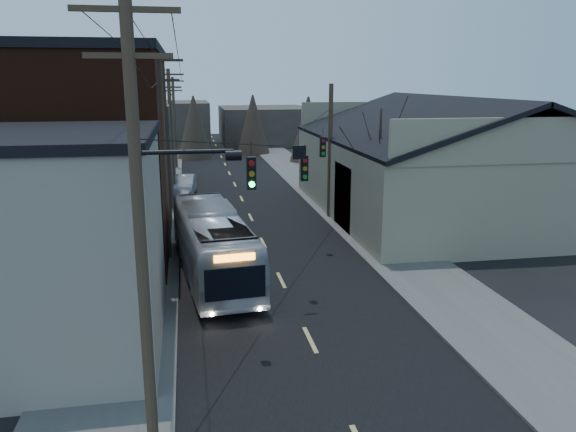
# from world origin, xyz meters

# --- Properties ---
(road_surface) EXTENTS (9.00, 110.00, 0.02)m
(road_surface) POSITION_xyz_m (0.00, 30.00, 0.01)
(road_surface) COLOR black
(road_surface) RESTS_ON ground
(sidewalk_left) EXTENTS (4.00, 110.00, 0.12)m
(sidewalk_left) POSITION_xyz_m (-6.50, 30.00, 0.06)
(sidewalk_left) COLOR #474744
(sidewalk_left) RESTS_ON ground
(sidewalk_right) EXTENTS (4.00, 110.00, 0.12)m
(sidewalk_right) POSITION_xyz_m (6.50, 30.00, 0.06)
(sidewalk_right) COLOR #474744
(sidewalk_right) RESTS_ON ground
(building_clapboard) EXTENTS (8.00, 8.00, 7.00)m
(building_clapboard) POSITION_xyz_m (-9.00, 9.00, 3.50)
(building_clapboard) COLOR gray
(building_clapboard) RESTS_ON ground
(building_brick) EXTENTS (10.00, 12.00, 10.00)m
(building_brick) POSITION_xyz_m (-10.00, 20.00, 5.00)
(building_brick) COLOR black
(building_brick) RESTS_ON ground
(building_left_far) EXTENTS (9.00, 14.00, 7.00)m
(building_left_far) POSITION_xyz_m (-9.50, 36.00, 3.50)
(building_left_far) COLOR #322D28
(building_left_far) RESTS_ON ground
(warehouse) EXTENTS (16.16, 20.60, 7.73)m
(warehouse) POSITION_xyz_m (13.00, 25.00, 2.70)
(warehouse) COLOR #7E725B
(warehouse) RESTS_ON ground
(building_far_left) EXTENTS (10.00, 12.00, 6.00)m
(building_far_left) POSITION_xyz_m (-6.00, 65.00, 3.00)
(building_far_left) COLOR #322D28
(building_far_left) RESTS_ON ground
(building_far_right) EXTENTS (12.00, 14.00, 5.00)m
(building_far_right) POSITION_xyz_m (7.00, 70.00, 2.50)
(building_far_right) COLOR #322D28
(building_far_right) RESTS_ON ground
(bare_tree) EXTENTS (0.40, 0.40, 7.20)m
(bare_tree) POSITION_xyz_m (6.50, 20.00, 3.60)
(bare_tree) COLOR black
(bare_tree) RESTS_ON ground
(utility_lines) EXTENTS (11.24, 45.28, 10.50)m
(utility_lines) POSITION_xyz_m (-3.11, 24.14, 4.95)
(utility_lines) COLOR #382B1E
(utility_lines) RESTS_ON ground
(bus) EXTENTS (3.65, 11.20, 3.06)m
(bus) POSITION_xyz_m (-2.93, 15.17, 1.53)
(bus) COLOR #A9ADB6
(bus) RESTS_ON ground
(parked_car) EXTENTS (2.10, 4.87, 1.56)m
(parked_car) POSITION_xyz_m (-4.30, 34.01, 0.78)
(parked_car) COLOR #98999F
(parked_car) RESTS_ON ground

